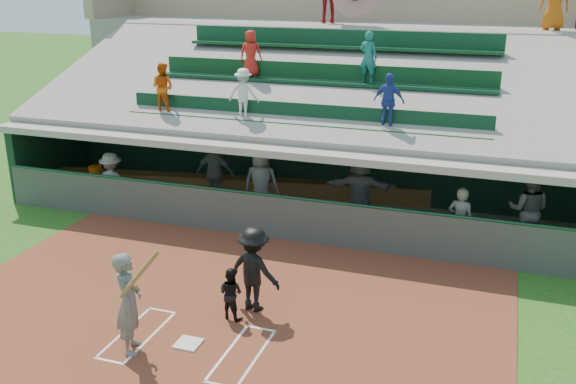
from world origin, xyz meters
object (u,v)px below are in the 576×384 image
(batter_at_plate, at_px, (129,302))
(home_plate, at_px, (188,343))
(white_table, at_px, (97,188))
(catcher, at_px, (231,293))
(water_cooler, at_px, (96,172))

(batter_at_plate, bearing_deg, home_plate, 29.53)
(home_plate, height_order, batter_at_plate, batter_at_plate)
(batter_at_plate, xyz_separation_m, white_table, (-5.14, 6.42, -0.57))
(home_plate, relative_size, white_table, 0.57)
(home_plate, xyz_separation_m, catcher, (0.35, 1.11, 0.50))
(home_plate, height_order, catcher, catcher)
(home_plate, distance_m, water_cooler, 8.38)
(catcher, height_order, white_table, catcher)
(catcher, distance_m, water_cooler, 7.88)
(home_plate, xyz_separation_m, water_cooler, (-5.91, 5.88, 0.85))
(home_plate, relative_size, water_cooler, 1.18)
(batter_at_plate, distance_m, water_cooler, 8.13)
(home_plate, relative_size, catcher, 0.42)
(batter_at_plate, height_order, catcher, batter_at_plate)
(batter_at_plate, height_order, white_table, batter_at_plate)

